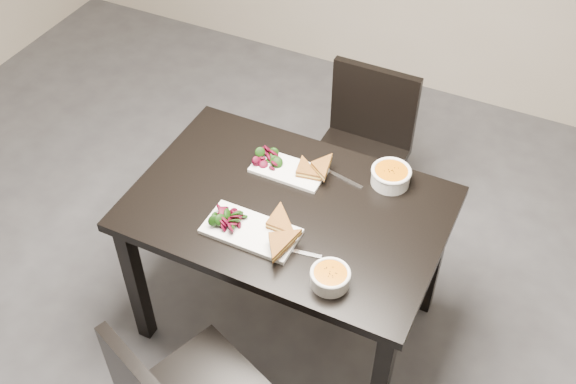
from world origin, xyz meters
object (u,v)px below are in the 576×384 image
Objects in this scene: plate_far at (288,170)px; soup_bowl_far at (391,175)px; chair_far at (363,145)px; plate_near at (251,231)px; table at (288,222)px; soup_bowl_near at (330,277)px.

plate_far is 0.41m from soup_bowl_far.
soup_bowl_far is at bearing -59.32° from chair_far.
soup_bowl_far is (0.37, 0.47, 0.03)m from plate_near.
table is at bearing 72.23° from plate_near.
plate_far is (-0.11, -0.58, 0.27)m from chair_far.
table is 0.22m from plate_far.
plate_far is at bearing 129.94° from soup_bowl_near.
soup_bowl_far reaches higher than table.
soup_bowl_near is at bearing -75.77° from chair_far.
chair_far is 6.07× the size of soup_bowl_near.
chair_far is 2.88× the size of plate_far.
table is 0.42m from soup_bowl_near.
chair_far is (0.03, 0.75, -0.17)m from table.
plate_near is 1.19× the size of plate_far.
chair_far reaches higher than plate_far.
table is 0.77m from chair_far.
chair_far is at bearing 104.09° from soup_bowl_near.
table is at bearing -64.74° from plate_far.
table is 3.43× the size of plate_near.
plate_near is at bearing -86.84° from plate_far.
soup_bowl_near reaches higher than table.
plate_near is at bearing -127.94° from soup_bowl_far.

